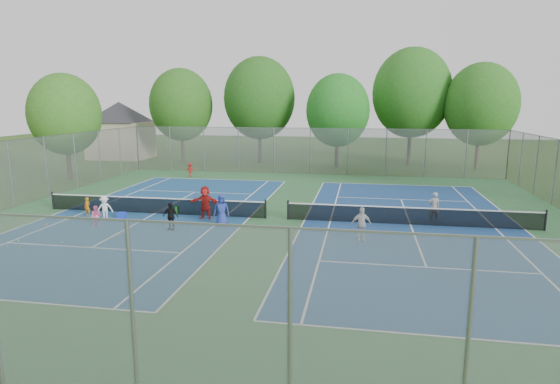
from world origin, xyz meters
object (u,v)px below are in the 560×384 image
at_px(net_left, 155,206).
at_px(net_right, 411,216).
at_px(instructor, 434,207).
at_px(ball_hopper, 176,210).
at_px(ball_crate, 122,215).

bearing_deg(net_left, net_right, 0.00).
bearing_deg(instructor, net_right, 30.95).
height_order(net_left, net_right, same).
bearing_deg(net_right, net_left, 180.00).
relative_size(net_right, ball_hopper, 27.45).
xyz_separation_m(net_left, net_right, (14.00, 0.00, 0.00)).
bearing_deg(ball_hopper, net_right, -0.49).
height_order(ball_hopper, instructor, instructor).
relative_size(net_left, ball_crate, 34.04).
bearing_deg(net_left, ball_crate, -136.29).
height_order(net_left, ball_crate, net_left).
bearing_deg(instructor, ball_hopper, -2.09).
height_order(net_right, ball_crate, net_right).
bearing_deg(ball_hopper, net_left, -174.93).
relative_size(ball_hopper, instructor, 0.29).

